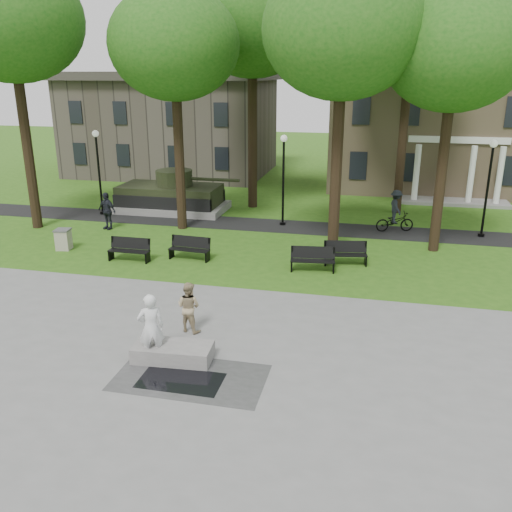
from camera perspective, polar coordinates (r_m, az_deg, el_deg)
The scene contains 27 objects.
ground at distance 17.91m, azimuth -5.75°, elevation -6.85°, with size 120.00×120.00×0.00m, color #2B5614.
plaza at distance 13.88m, azimuth -12.45°, elevation -15.41°, with size 22.00×16.00×0.02m, color gray.
footpath at distance 28.83m, azimuth 1.73°, elevation 3.22°, with size 44.00×2.60×0.01m, color black.
building_right at distance 41.68m, azimuth 19.73°, elevation 13.03°, with size 17.00×12.00×8.60m.
building_left at distance 45.03m, azimuth -8.74°, elevation 13.27°, with size 15.00×10.00×7.20m, color #4C443D.
tree_0 at distance 29.90m, azimuth -24.44°, elevation 21.64°, with size 6.80×6.80×12.97m.
tree_1 at distance 27.61m, azimuth -8.61°, elevation 21.12°, with size 6.20×6.20×11.63m.
tree_2 at distance 23.90m, azimuth 9.13°, elevation 22.37°, with size 6.60×6.60×12.16m.
tree_3 at distance 24.95m, azimuth 20.22°, elevation 19.71°, with size 6.00×6.00×11.19m.
tree_4 at distance 32.23m, azimuth -0.39°, elevation 23.49°, with size 7.20×7.20×13.50m.
tree_5 at distance 31.87m, azimuth 16.06°, elevation 21.58°, with size 6.40×6.40×12.44m.
lamp_left at distance 31.91m, azimuth -16.26°, elevation 9.13°, with size 0.36×0.36×4.73m.
lamp_mid at distance 28.42m, azimuth 2.90°, elevation 8.74°, with size 0.36×0.36×4.73m.
lamp_right at distance 28.50m, azimuth 23.29°, elevation 7.28°, with size 0.36×0.36×4.73m.
tank_monument at distance 32.28m, azimuth -8.94°, elevation 6.24°, with size 7.45×3.40×2.40m.
puddle at distance 14.75m, azimuth -7.93°, elevation -12.85°, with size 2.20×1.20×0.00m, color black.
concrete_block at distance 15.64m, azimuth -8.72°, elevation -9.98°, with size 2.20×1.00×0.45m, color gray.
skateboard at distance 15.88m, azimuth -10.54°, elevation -10.41°, with size 0.78×0.20×0.07m, color brown.
skateboarder at distance 15.37m, azimuth -11.00°, elevation -7.42°, with size 0.73×0.48×2.00m, color silver.
friend_watching at distance 16.96m, azimuth -7.10°, elevation -5.34°, with size 0.79×0.61×1.62m, color tan.
pedestrian_walker at distance 29.03m, azimuth -15.43°, elevation 4.61°, with size 1.13×0.47×1.93m, color black.
cyclist at distance 28.46m, azimuth 14.45°, elevation 4.24°, with size 2.05×1.23×2.14m.
park_bench_0 at distance 23.91m, azimuth -13.16°, elevation 0.74°, with size 1.80×0.53×1.00m.
park_bench_1 at distance 23.63m, azimuth -6.98°, elevation 0.89°, with size 1.83×0.66×1.00m.
park_bench_2 at distance 22.19m, azimuth 6.01°, elevation -0.27°, with size 1.84×0.72×1.00m.
park_bench_3 at distance 23.12m, azimuth 9.43°, elevation 0.36°, with size 1.85×0.82×1.00m.
trash_bin at distance 26.29m, azimuth -19.61°, elevation 1.67°, with size 0.76×0.76×0.96m.
Camera 1 is at (5.29, -15.28, 7.69)m, focal length 38.00 mm.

